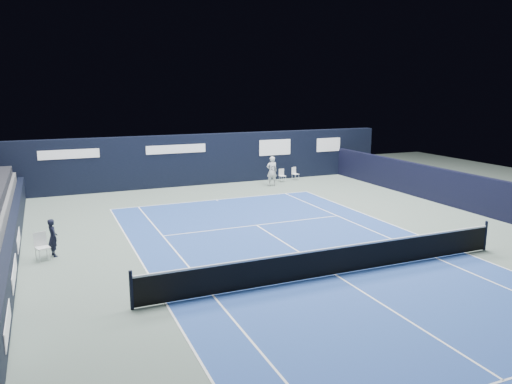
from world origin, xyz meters
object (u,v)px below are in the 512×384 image
at_px(line_judge_chair, 41,244).
at_px(tennis_player, 272,171).
at_px(folding_chair_back_a, 282,174).
at_px(folding_chair_back_b, 295,173).
at_px(tennis_net, 336,260).

xyz_separation_m(line_judge_chair, tennis_player, (13.01, 9.04, 0.35)).
xyz_separation_m(folding_chair_back_a, tennis_player, (-1.15, -0.93, 0.44)).
bearing_deg(folding_chair_back_b, folding_chair_back_a, 179.10).
xyz_separation_m(folding_chair_back_b, tennis_net, (-6.62, -15.53, 0.04)).
xyz_separation_m(line_judge_chair, tennis_net, (8.59, -5.29, -0.04)).
bearing_deg(tennis_net, folding_chair_back_b, 66.91).
relative_size(folding_chair_back_a, tennis_net, 0.06).
relative_size(folding_chair_back_a, line_judge_chair, 0.84).
distance_m(line_judge_chair, tennis_player, 15.85).
bearing_deg(folding_chair_back_b, tennis_net, -128.03).
xyz_separation_m(tennis_net, tennis_player, (4.42, 14.33, 0.40)).
bearing_deg(folding_chair_back_a, tennis_net, -110.86).
bearing_deg(line_judge_chair, folding_chair_back_a, 15.94).
height_order(folding_chair_back_a, tennis_player, tennis_player).
bearing_deg(tennis_player, tennis_net, -107.14).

